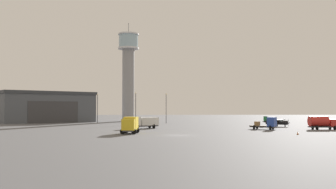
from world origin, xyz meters
TOP-DOWN VIEW (x-y plane):
  - ground_plane at (0.00, 0.00)m, footprint 400.00×400.00m
  - control_tower at (-15.26, 71.11)m, footprint 7.75×7.75m
  - hangar at (-43.98, 63.35)m, footprint 37.20×34.81m
  - airplane_black at (27.13, 29.65)m, footprint 6.99×8.14m
  - truck_box_yellow at (-8.88, 4.65)m, footprint 3.46×5.82m
  - truck_flatbed_blue at (21.05, 16.88)m, footprint 6.13×5.14m
  - truck_box_white at (-6.99, 21.88)m, footprint 6.93×5.48m
  - truck_fuel_tanker_red at (33.39, 16.56)m, footprint 6.21×3.34m
  - light_post_west at (-23.54, 53.15)m, footprint 0.44×0.44m
  - light_post_east at (-10.55, 43.51)m, footprint 0.44×0.44m
  - light_post_north at (-1.38, 51.51)m, footprint 0.44×0.44m
  - traffic_cone_near_left at (22.03, 1.09)m, footprint 0.36×0.36m

SIDE VIEW (x-z plane):
  - ground_plane at x=0.00m, z-range 0.00..0.00m
  - traffic_cone_near_left at x=22.03m, z-range 0.00..0.58m
  - airplane_black at x=27.13m, z-range -0.09..2.59m
  - truck_flatbed_blue at x=21.05m, z-range -0.06..2.77m
  - truck_box_white at x=-6.99m, z-range 0.19..2.95m
  - truck_fuel_tanker_red at x=33.39m, z-range 0.14..3.18m
  - truck_box_yellow at x=-8.88m, z-range 0.18..3.33m
  - hangar at x=-43.98m, z-range 0.02..10.48m
  - light_post_west at x=-23.54m, z-range 0.85..10.24m
  - light_post_east at x=-10.55m, z-range 0.85..10.41m
  - light_post_north at x=-1.38m, z-range 0.85..10.45m
  - control_tower at x=-15.26m, z-range 1.06..37.83m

